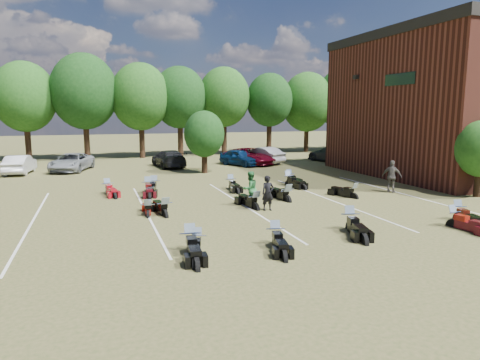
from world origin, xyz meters
name	(u,v)px	position (x,y,z in m)	size (l,w,h in m)	color
ground	(325,214)	(0.00, 0.00, 0.00)	(160.00, 160.00, 0.00)	brown
car_1	(20,164)	(-15.90, 19.70, 0.74)	(1.57, 4.49, 1.48)	silver
car_2	(72,162)	(-12.12, 20.12, 0.73)	(2.42, 5.25, 1.46)	gray
car_3	(169,159)	(-4.10, 20.12, 0.75)	(2.11, 5.18, 1.50)	black
car_4	(240,157)	(2.21, 19.06, 0.74)	(1.75, 4.34, 1.48)	#0B2651
car_5	(262,155)	(4.72, 19.95, 0.78)	(1.65, 4.73, 1.56)	#B3B2AE
car_6	(250,156)	(3.29, 19.54, 0.76)	(2.53, 5.48, 1.52)	#520412
car_7	(332,154)	(11.74, 19.17, 0.78)	(2.18, 5.37, 1.56)	#35363A
person_black	(268,193)	(-2.26, 1.64, 0.87)	(0.63, 0.41, 1.73)	black
person_green	(250,189)	(-2.73, 2.88, 0.90)	(0.88, 0.68, 1.81)	#296F36
person_grey	(392,177)	(6.63, 3.64, 0.98)	(1.15, 0.48, 1.96)	#5C564F
motorcycle_1	(190,251)	(-7.21, -3.33, 0.00)	(0.77, 2.41, 1.34)	black
motorcycle_2	(197,251)	(-6.99, -3.42, 0.00)	(0.67, 2.09, 1.16)	black
motorcycle_3	(275,245)	(-4.11, -3.62, 0.00)	(0.72, 2.25, 1.25)	black
motorcycle_4	(350,230)	(-0.42, -2.77, 0.00)	(0.80, 2.50, 1.39)	black
motorcycle_5	(458,220)	(5.14, -2.89, 0.00)	(0.72, 2.27, 1.26)	black
motorcycle_6	(453,227)	(4.04, -3.73, 0.00)	(0.73, 2.30, 1.28)	#4A0A12
motorcycle_7	(148,217)	(-8.01, 2.24, 0.00)	(0.66, 2.08, 1.16)	maroon
motorcycle_9	(165,217)	(-7.26, 1.97, 0.00)	(0.74, 2.33, 1.30)	black
motorcycle_10	(255,209)	(-2.76, 2.02, 0.00)	(0.76, 2.38, 1.33)	black
motorcycle_11	(286,201)	(-0.48, 3.29, 0.00)	(0.67, 2.10, 1.17)	black
motorcycle_12	(287,202)	(-0.43, 3.26, 0.00)	(0.77, 2.42, 1.35)	black
motorcycle_13	(353,198)	(3.46, 2.85, 0.00)	(0.71, 2.24, 1.25)	black
motorcycle_14	(148,193)	(-7.31, 8.15, 0.00)	(0.78, 2.46, 1.37)	#3F090F
motorcycle_15	(108,194)	(-9.62, 8.74, 0.00)	(0.72, 2.27, 1.27)	maroon
motorcycle_16	(154,192)	(-6.94, 8.39, 0.00)	(0.80, 2.51, 1.40)	black
motorcycle_18	(231,189)	(-2.18, 7.95, 0.00)	(0.73, 2.29, 1.28)	black
motorcycle_19	(289,183)	(2.22, 8.62, 0.00)	(0.76, 2.39, 1.33)	black
motorcycle_20	(288,185)	(1.81, 7.92, 0.00)	(0.76, 2.40, 1.34)	black
tree_line	(183,98)	(-1.00, 29.00, 6.31)	(56.00, 6.00, 9.79)	black
young_tree_midfield	(204,134)	(-2.00, 15.50, 3.09)	(3.20, 3.20, 4.70)	black
parking_lines	(244,206)	(-3.00, 3.00, 0.01)	(20.10, 14.00, 0.01)	silver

